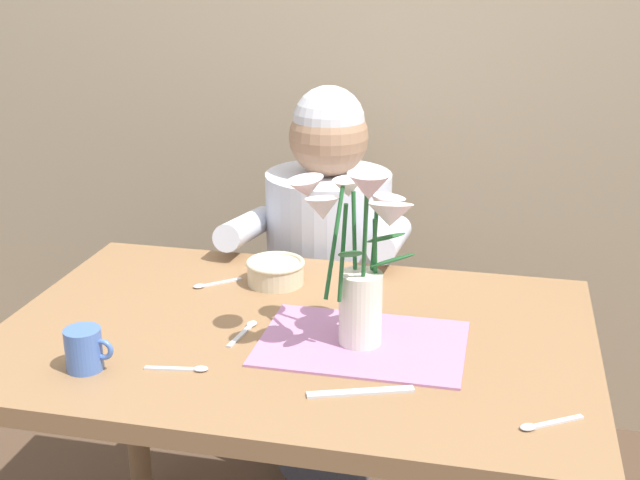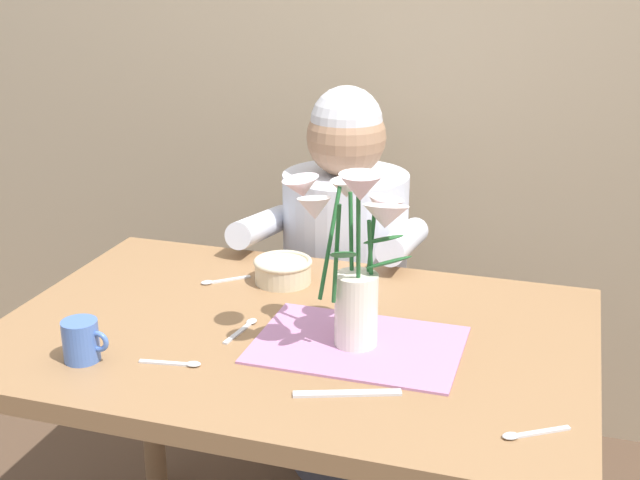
{
  "view_description": "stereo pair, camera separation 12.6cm",
  "coord_description": "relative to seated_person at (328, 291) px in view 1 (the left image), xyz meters",
  "views": [
    {
      "loc": [
        0.39,
        -1.49,
        1.48
      ],
      "look_at": [
        0.04,
        0.05,
        0.92
      ],
      "focal_mm": 46.89,
      "sensor_mm": 36.0,
      "label": 1
    },
    {
      "loc": [
        0.51,
        -1.45,
        1.48
      ],
      "look_at": [
        0.04,
        0.05,
        0.92
      ],
      "focal_mm": 46.89,
      "sensor_mm": 36.0,
      "label": 2
    }
  ],
  "objects": [
    {
      "name": "wood_panel_backdrop",
      "position": [
        0.06,
        0.43,
        0.69
      ],
      "size": [
        4.0,
        0.1,
        2.5
      ],
      "primitive_type": "cube",
      "color": "tan",
      "rests_on": "ground_plane"
    },
    {
      "name": "dining_table",
      "position": [
        0.06,
        -0.62,
        0.08
      ],
      "size": [
        1.2,
        0.8,
        0.74
      ],
      "color": "olive",
      "rests_on": "ground_plane"
    },
    {
      "name": "seated_person",
      "position": [
        0.0,
        0.0,
        0.0
      ],
      "size": [
        0.45,
        0.47,
        1.14
      ],
      "rotation": [
        0.0,
        0.0,
        0.07
      ],
      "color": "#4C4C56",
      "rests_on": "ground_plane"
    },
    {
      "name": "striped_placemat",
      "position": [
        0.21,
        -0.65,
        0.18
      ],
      "size": [
        0.4,
        0.28,
        0.0
      ],
      "primitive_type": "cube",
      "color": "#B275A3",
      "rests_on": "dining_table"
    },
    {
      "name": "flower_vase",
      "position": [
        0.21,
        -0.66,
        0.38
      ],
      "size": [
        0.25,
        0.25,
        0.37
      ],
      "color": "silver",
      "rests_on": "dining_table"
    },
    {
      "name": "ceramic_bowl",
      "position": [
        -0.04,
        -0.39,
        0.21
      ],
      "size": [
        0.14,
        0.14,
        0.06
      ],
      "color": "beige",
      "rests_on": "dining_table"
    },
    {
      "name": "dinner_knife",
      "position": [
        0.24,
        -0.84,
        0.18
      ],
      "size": [
        0.18,
        0.08,
        0.0
      ],
      "primitive_type": "cube",
      "rotation": [
        0.0,
        0.0,
        0.35
      ],
      "color": "silver",
      "rests_on": "dining_table"
    },
    {
      "name": "coffee_cup",
      "position": [
        -0.27,
        -0.86,
        0.22
      ],
      "size": [
        0.09,
        0.07,
        0.08
      ],
      "color": "#476BB7",
      "rests_on": "dining_table"
    },
    {
      "name": "spoon_0",
      "position": [
        0.55,
        -0.87,
        0.18
      ],
      "size": [
        0.11,
        0.08,
        0.01
      ],
      "color": "silver",
      "rests_on": "dining_table"
    },
    {
      "name": "spoon_1",
      "position": [
        -0.09,
        -0.82,
        0.18
      ],
      "size": [
        0.12,
        0.03,
        0.01
      ],
      "color": "silver",
      "rests_on": "dining_table"
    },
    {
      "name": "spoon_2",
      "position": [
        -0.18,
        -0.43,
        0.18
      ],
      "size": [
        0.1,
        0.09,
        0.01
      ],
      "color": "silver",
      "rests_on": "dining_table"
    },
    {
      "name": "spoon_3",
      "position": [
        -0.03,
        -0.64,
        0.18
      ],
      "size": [
        0.03,
        0.12,
        0.01
      ],
      "color": "silver",
      "rests_on": "dining_table"
    }
  ]
}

